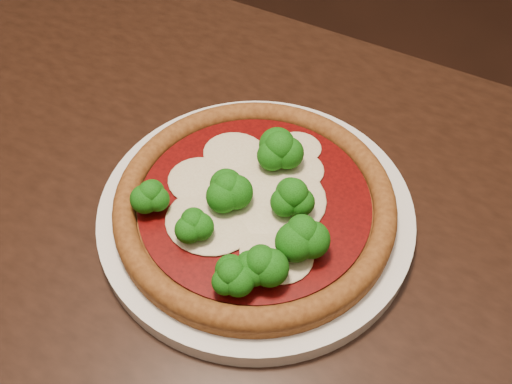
% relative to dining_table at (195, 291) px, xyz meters
% --- Properties ---
extents(dining_table, '(1.37, 0.87, 0.75)m').
position_rel_dining_table_xyz_m(dining_table, '(0.00, 0.00, 0.00)').
color(dining_table, black).
rests_on(dining_table, floor).
extents(plate, '(0.29, 0.29, 0.02)m').
position_rel_dining_table_xyz_m(plate, '(0.05, 0.04, 0.11)').
color(plate, silver).
rests_on(plate, dining_table).
extents(pizza, '(0.26, 0.26, 0.06)m').
position_rel_dining_table_xyz_m(pizza, '(0.06, 0.04, 0.13)').
color(pizza, brown).
rests_on(pizza, plate).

